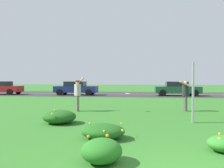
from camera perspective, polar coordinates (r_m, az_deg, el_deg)
ground_plane at (r=15.13m, az=10.54°, el=-5.21°), size 120.00×120.00×0.00m
highway_strip at (r=26.65m, az=8.96°, el=-2.47°), size 120.00×9.62×0.01m
highway_center_stripe at (r=26.65m, az=8.96°, el=-2.46°), size 120.00×0.16×0.00m
daylily_clump_front_center at (r=4.84m, az=-2.55°, el=-15.90°), size 0.83×0.87×0.54m
daylily_clump_front_right at (r=6.69m, az=-2.21°, el=-11.41°), size 1.23×1.04×0.42m
daylily_clump_near_camera at (r=9.16m, az=-12.69°, el=-7.76°), size 1.26×1.23×0.55m
sign_post_near_path at (r=9.51m, az=19.13°, el=-1.98°), size 0.07×0.10×2.32m
person_thrower_red_cap_gray_shirt at (r=12.40m, az=-8.35°, el=-2.01°), size 0.47×0.52×1.78m
person_catcher_dark_shirt at (r=12.84m, az=17.40°, el=-2.15°), size 0.53×0.53×1.60m
frisbee_white at (r=12.15m, az=3.89°, el=-2.34°), size 0.24×0.24×0.04m
car_red_leftmost at (r=28.92m, az=-25.42°, el=-0.83°), size 4.50×2.00×1.45m
car_navy_center_left at (r=25.38m, az=-8.76°, el=-0.99°), size 4.50×2.00×1.45m
car_dark_green_center_right at (r=24.72m, az=15.58°, el=-1.07°), size 4.50×2.00×1.45m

